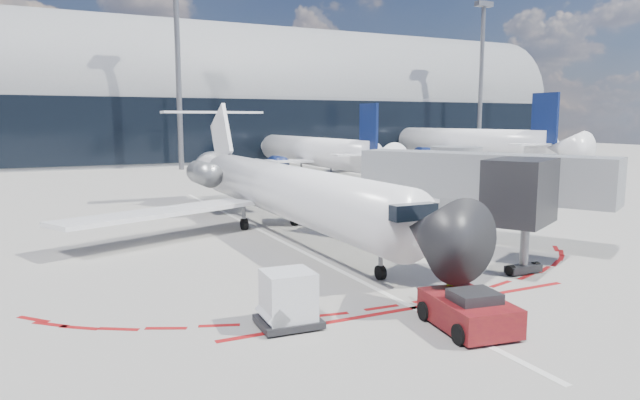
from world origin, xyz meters
name	(u,v)px	position (x,y,z in m)	size (l,w,h in m)	color
ground	(286,244)	(0.00, 0.00, 0.00)	(260.00, 260.00, 0.00)	gray
apron_centerline	(272,237)	(0.00, 2.00, 0.01)	(0.25, 40.00, 0.01)	silver
apron_stop_bar	(414,308)	(0.00, -11.50, 0.01)	(14.00, 0.25, 0.01)	maroon
terminal_building	(122,106)	(0.00, 64.97, 8.52)	(150.00, 24.15, 24.00)	gray
jet_bridge	(473,183)	(9.79, -3.01, 3.01)	(10.03, 15.20, 4.90)	gray
light_mast_centre	(178,72)	(5.00, 48.00, 12.50)	(0.70, 0.70, 25.00)	slate
light_mast_east	(481,83)	(55.00, 48.00, 12.50)	(0.70, 0.70, 25.00)	slate
regional_jet	(278,188)	(0.84, 3.16, 2.56)	(24.82, 30.61, 7.67)	white
pushback_tug	(469,311)	(0.38, -13.87, 0.57)	(2.48, 5.03, 1.28)	#580C15
ramp_worker	(451,285)	(0.83, -12.42, 0.95)	(0.69, 0.45, 1.89)	#B4F91A
uld_container	(288,299)	(-4.58, -11.25, 0.88)	(1.99, 1.72, 1.78)	black
safety_cone_right	(454,293)	(1.86, -11.37, 0.24)	(0.34, 0.34, 0.47)	orange
bg_airliner_0	(313,131)	(19.01, 37.09, 5.08)	(31.38, 33.23, 10.15)	white
bg_airliner_1	(459,122)	(44.26, 40.22, 6.09)	(37.64, 39.86, 12.18)	white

